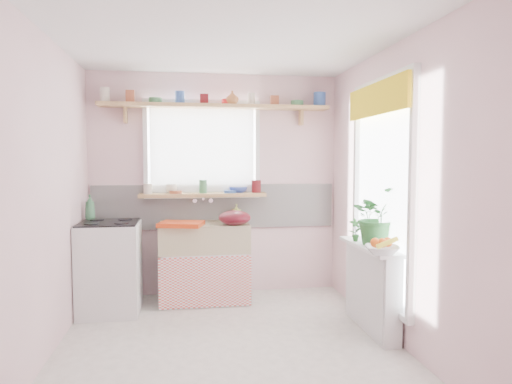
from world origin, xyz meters
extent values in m
plane|color=white|center=(0.00, 0.00, 0.00)|extent=(3.20, 3.20, 0.00)
plane|color=white|center=(0.00, 0.00, 2.50)|extent=(3.20, 3.20, 0.00)
plane|color=#FCD4D6|center=(0.00, 1.60, 1.25)|extent=(2.80, 0.00, 2.80)
plane|color=#FCD4D6|center=(0.00, -1.60, 1.25)|extent=(2.80, 0.00, 2.80)
plane|color=#FCD4D6|center=(-1.40, 0.00, 1.25)|extent=(0.00, 3.20, 3.20)
plane|color=#FCD4D6|center=(1.40, 0.00, 1.25)|extent=(0.00, 3.20, 3.20)
cube|color=white|center=(0.00, 1.59, 1.00)|extent=(2.74, 0.03, 0.50)
cube|color=pink|center=(0.00, 1.58, 0.80)|extent=(2.74, 0.02, 0.12)
cube|color=white|center=(-0.15, 1.60, 1.65)|extent=(1.20, 0.01, 1.00)
cube|color=white|center=(-0.15, 1.53, 1.65)|extent=(1.15, 0.02, 0.95)
cube|color=white|center=(1.40, 0.20, 1.25)|extent=(0.01, 1.10, 1.90)
cube|color=yellow|center=(1.31, 0.20, 2.06)|extent=(0.03, 1.20, 0.28)
cube|color=white|center=(-0.15, 1.30, 0.28)|extent=(0.85, 0.55, 0.55)
cube|color=#E74E44|center=(-0.15, 1.02, 0.28)|extent=(0.95, 0.02, 0.53)
cube|color=beige|center=(-0.15, 1.30, 0.70)|extent=(0.95, 0.55, 0.30)
cylinder|color=silver|center=(-0.15, 1.55, 1.10)|extent=(0.03, 0.22, 0.03)
cube|color=white|center=(-1.10, 1.05, 0.45)|extent=(0.58, 0.58, 0.90)
cube|color=black|center=(-1.10, 1.05, 0.91)|extent=(0.56, 0.56, 0.02)
cylinder|color=black|center=(-1.24, 0.91, 0.92)|extent=(0.14, 0.14, 0.01)
cylinder|color=black|center=(-0.96, 0.91, 0.92)|extent=(0.14, 0.14, 0.01)
cylinder|color=black|center=(-1.24, 1.19, 0.92)|extent=(0.14, 0.14, 0.01)
cylinder|color=black|center=(-0.96, 1.19, 0.92)|extent=(0.14, 0.14, 0.01)
cube|color=white|center=(1.30, 0.20, 0.38)|extent=(0.15, 0.90, 0.75)
cube|color=white|center=(1.27, 0.20, 0.76)|extent=(0.22, 0.95, 0.03)
cube|color=#DAB16F|center=(-0.15, 1.48, 1.14)|extent=(1.40, 0.22, 0.04)
cube|color=#DAB16F|center=(0.00, 1.47, 2.12)|extent=(2.52, 0.24, 0.04)
cylinder|color=silver|center=(-1.18, 1.47, 2.20)|extent=(0.11, 0.11, 0.12)
cylinder|color=#A55133|center=(-0.92, 1.47, 2.20)|extent=(0.11, 0.11, 0.12)
cylinder|color=#3F7F4C|center=(-0.66, 1.47, 2.17)|extent=(0.11, 0.11, 0.06)
cylinder|color=#3359A5|center=(-0.39, 1.47, 2.20)|extent=(0.11, 0.11, 0.12)
cylinder|color=#590F14|center=(-0.13, 1.47, 2.20)|extent=(0.11, 0.11, 0.12)
cylinder|color=red|center=(0.13, 1.47, 2.17)|extent=(0.11, 0.11, 0.06)
cylinder|color=silver|center=(0.39, 1.47, 2.20)|extent=(0.11, 0.11, 0.12)
cylinder|color=#A55133|center=(0.66, 1.47, 2.20)|extent=(0.11, 0.11, 0.12)
cylinder|color=#3F7F4C|center=(0.92, 1.47, 2.17)|extent=(0.11, 0.11, 0.06)
cylinder|color=#3359A5|center=(1.18, 1.47, 2.20)|extent=(0.11, 0.11, 0.12)
cylinder|color=silver|center=(-0.77, 1.48, 1.22)|extent=(0.11, 0.11, 0.12)
cylinder|color=#A55133|center=(-0.46, 1.48, 1.22)|extent=(0.11, 0.11, 0.12)
cylinder|color=#3F7F4C|center=(-0.15, 1.48, 1.19)|extent=(0.11, 0.11, 0.06)
cylinder|color=#3359A5|center=(0.16, 1.48, 1.22)|extent=(0.11, 0.11, 0.12)
cylinder|color=#590F14|center=(0.47, 1.48, 1.22)|extent=(0.11, 0.11, 0.12)
cube|color=red|center=(-0.39, 1.10, 0.87)|extent=(0.50, 0.42, 0.04)
ellipsoid|color=#550E19|center=(0.16, 1.10, 0.93)|extent=(0.42, 0.42, 0.15)
imported|color=#27622B|center=(1.33, 0.19, 1.03)|extent=(0.56, 0.51, 0.52)
imported|color=silver|center=(1.21, -0.20, 0.81)|extent=(0.34, 0.34, 0.07)
imported|color=#2C692A|center=(1.21, 0.39, 0.88)|extent=(0.12, 0.08, 0.21)
imported|color=#D0E164|center=(0.22, 1.50, 0.94)|extent=(0.09, 0.10, 0.18)
imported|color=silver|center=(-0.50, 1.54, 1.21)|extent=(0.14, 0.14, 0.10)
imported|color=#3750B4|center=(0.25, 1.54, 1.19)|extent=(0.21, 0.21, 0.06)
imported|color=#AF6A36|center=(0.17, 1.41, 2.21)|extent=(0.15, 0.15, 0.14)
imported|color=#408053|center=(-1.32, 1.27, 1.04)|extent=(0.13, 0.13, 0.26)
sphere|color=#F15D14|center=(1.21, -0.20, 0.87)|extent=(0.08, 0.08, 0.08)
sphere|color=#F15D14|center=(1.27, -0.17, 0.87)|extent=(0.08, 0.08, 0.08)
sphere|color=#F15D14|center=(1.16, -0.18, 0.87)|extent=(0.08, 0.08, 0.08)
cylinder|color=yellow|center=(1.23, -0.25, 0.88)|extent=(0.18, 0.04, 0.10)
camera|label=1|loc=(-0.35, -3.61, 1.53)|focal=32.00mm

